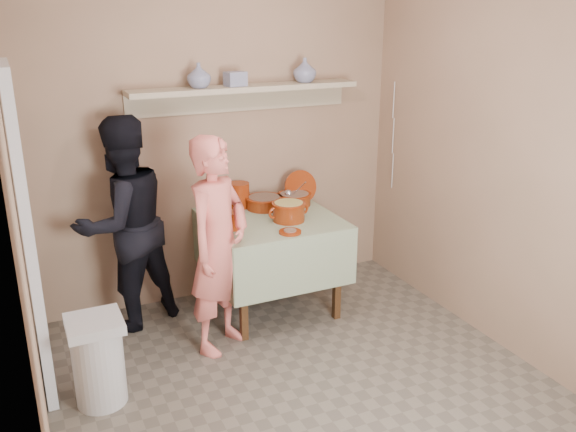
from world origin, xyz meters
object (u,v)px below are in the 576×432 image
serving_table (271,232)px  person_helper (123,224)px  cazuela_rice (289,210)px  person_cook (218,246)px  trash_bin (98,361)px

serving_table → person_helper: bearing=167.8°
cazuela_rice → serving_table: bearing=125.4°
serving_table → cazuela_rice: 0.26m
person_cook → serving_table: 0.68m
person_helper → cazuela_rice: person_helper is taller
person_cook → person_helper: (-0.52, 0.61, 0.03)m
person_helper → trash_bin: size_ratio=2.82×
trash_bin → serving_table: bearing=26.3°
serving_table → person_cook: bearing=-145.1°
trash_bin → cazuela_rice: bearing=20.8°
person_cook → cazuela_rice: size_ratio=4.58×
person_cook → trash_bin: bearing=163.5°
person_helper → cazuela_rice: (1.16, -0.36, 0.05)m
person_cook → serving_table: person_cook is taller
serving_table → cazuela_rice: (0.09, -0.13, 0.20)m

